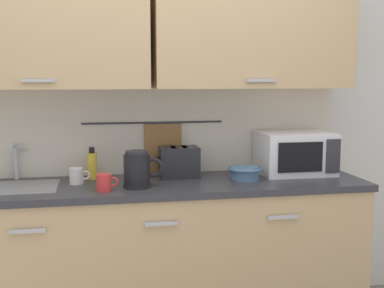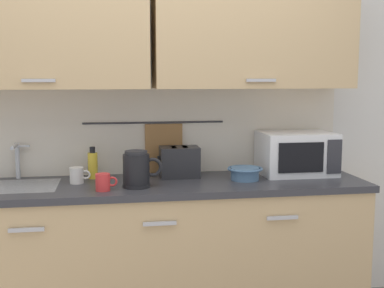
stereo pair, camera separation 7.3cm
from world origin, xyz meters
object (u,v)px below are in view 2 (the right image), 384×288
Objects in this scene: mixing_bowl at (245,173)px; toaster at (179,162)px; electric_kettle at (137,169)px; microwave at (296,153)px; dish_soap_bottle at (93,165)px; mug_by_kettle at (103,182)px; mug_near_sink at (77,175)px.

mixing_bowl is 0.84× the size of toaster.
electric_kettle is at bearing -138.27° from toaster.
microwave is 1.05m from electric_kettle.
toaster is (-0.38, 0.15, 0.05)m from mixing_bowl.
dish_soap_bottle reaches higher than mug_by_kettle.
mixing_bowl is (-0.37, -0.13, -0.09)m from microwave.
mixing_bowl is (0.65, 0.09, -0.06)m from electric_kettle.
mug_near_sink and mug_by_kettle have the same top height.
dish_soap_bottle reaches higher than toaster.
microwave is 1.37m from mug_near_sink.
mixing_bowl is 1.78× the size of mug_by_kettle.
mug_by_kettle is at bearing -169.57° from mixing_bowl.
mug_near_sink is 0.27m from mug_by_kettle.
electric_kettle reaches higher than mug_by_kettle.
mug_by_kettle is (-0.46, -0.31, -0.05)m from toaster.
mug_by_kettle is at bearing -166.89° from microwave.
toaster is at bearing 33.61° from mug_by_kettle.
mixing_bowl is 0.86m from mug_by_kettle.
microwave reaches higher than toaster.
mug_near_sink is 0.56× the size of mixing_bowl.
electric_kettle is 1.16× the size of dish_soap_bottle.
electric_kettle is 0.89× the size of toaster.
mug_by_kettle is (0.15, -0.22, 0.00)m from mug_near_sink.
dish_soap_bottle is at bearing 175.49° from toaster.
toaster is 2.13× the size of mug_by_kettle.
mug_by_kettle is at bearing -161.63° from electric_kettle.
dish_soap_bottle is 0.77× the size of toaster.
mug_near_sink is at bearing 125.19° from mug_by_kettle.
microwave is 0.75m from toaster.
electric_kettle is 1.06× the size of mixing_bowl.
dish_soap_bottle is at bearing 167.93° from mixing_bowl.
dish_soap_bottle reaches higher than mixing_bowl.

